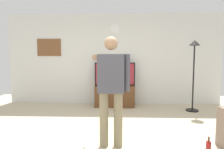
{
  "coord_description": "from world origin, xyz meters",
  "views": [
    {
      "loc": [
        0.17,
        -3.0,
        1.43
      ],
      "look_at": [
        0.01,
        1.2,
        1.05
      ],
      "focal_mm": 31.39,
      "sensor_mm": 36.0,
      "label": 1
    }
  ],
  "objects_px": {
    "tv_stand": "(115,96)",
    "floor_lamp": "(194,61)",
    "wall_clock": "(115,28)",
    "framed_picture": "(49,47)",
    "television": "(115,74)",
    "person_standing_nearer_lamp": "(111,85)"
  },
  "relations": [
    {
      "from": "tv_stand",
      "to": "floor_lamp",
      "type": "relative_size",
      "value": 0.61
    },
    {
      "from": "television",
      "to": "wall_clock",
      "type": "relative_size",
      "value": 4.27
    },
    {
      "from": "person_standing_nearer_lamp",
      "to": "floor_lamp",
      "type": "bearing_deg",
      "value": 45.73
    },
    {
      "from": "tv_stand",
      "to": "television",
      "type": "height_order",
      "value": "television"
    },
    {
      "from": "wall_clock",
      "to": "framed_picture",
      "type": "distance_m",
      "value": 2.07
    },
    {
      "from": "wall_clock",
      "to": "floor_lamp",
      "type": "bearing_deg",
      "value": -19.36
    },
    {
      "from": "tv_stand",
      "to": "person_standing_nearer_lamp",
      "type": "distance_m",
      "value": 2.65
    },
    {
      "from": "floor_lamp",
      "to": "person_standing_nearer_lamp",
      "type": "height_order",
      "value": "floor_lamp"
    },
    {
      "from": "television",
      "to": "framed_picture",
      "type": "relative_size",
      "value": 1.61
    },
    {
      "from": "framed_picture",
      "to": "floor_lamp",
      "type": "relative_size",
      "value": 0.39
    },
    {
      "from": "television",
      "to": "floor_lamp",
      "type": "xyz_separation_m",
      "value": [
        2.07,
        -0.48,
        0.4
      ]
    },
    {
      "from": "television",
      "to": "tv_stand",
      "type": "bearing_deg",
      "value": -90.0
    },
    {
      "from": "framed_picture",
      "to": "tv_stand",
      "type": "bearing_deg",
      "value": -8.41
    },
    {
      "from": "framed_picture",
      "to": "floor_lamp",
      "type": "height_order",
      "value": "framed_picture"
    },
    {
      "from": "television",
      "to": "wall_clock",
      "type": "bearing_deg",
      "value": 90.0
    },
    {
      "from": "television",
      "to": "floor_lamp",
      "type": "distance_m",
      "value": 2.16
    },
    {
      "from": "floor_lamp",
      "to": "framed_picture",
      "type": "bearing_deg",
      "value": 169.8
    },
    {
      "from": "wall_clock",
      "to": "person_standing_nearer_lamp",
      "type": "distance_m",
      "value": 3.12
    },
    {
      "from": "wall_clock",
      "to": "floor_lamp",
      "type": "xyz_separation_m",
      "value": [
        2.07,
        -0.73,
        -0.93
      ]
    },
    {
      "from": "tv_stand",
      "to": "wall_clock",
      "type": "xyz_separation_m",
      "value": [
        0.0,
        0.29,
        1.97
      ]
    },
    {
      "from": "framed_picture",
      "to": "person_standing_nearer_lamp",
      "type": "xyz_separation_m",
      "value": [
        2.0,
        -2.85,
        -0.72
      ]
    },
    {
      "from": "tv_stand",
      "to": "floor_lamp",
      "type": "xyz_separation_m",
      "value": [
        2.07,
        -0.44,
        1.03
      ]
    }
  ]
}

